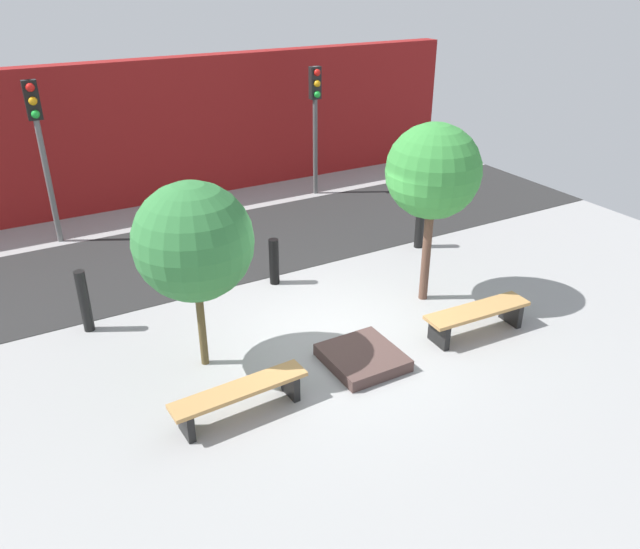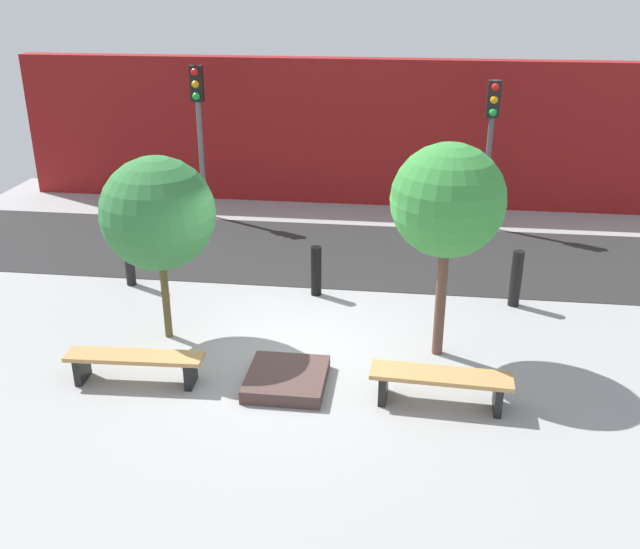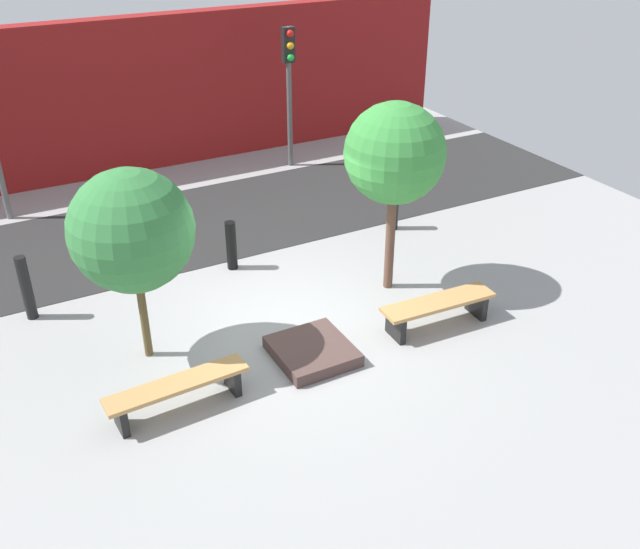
{
  "view_description": "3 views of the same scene",
  "coord_description": "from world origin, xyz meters",
  "px_view_note": "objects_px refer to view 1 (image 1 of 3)",
  "views": [
    {
      "loc": [
        -4.5,
        -7.42,
        5.51
      ],
      "look_at": [
        -0.37,
        -0.17,
        1.33
      ],
      "focal_mm": 35.0,
      "sensor_mm": 36.0,
      "label": 1
    },
    {
      "loc": [
        1.57,
        -9.26,
        5.3
      ],
      "look_at": [
        0.38,
        -0.18,
        1.42
      ],
      "focal_mm": 40.0,
      "sensor_mm": 36.0,
      "label": 2
    },
    {
      "loc": [
        -3.97,
        -8.4,
        6.21
      ],
      "look_at": [
        0.26,
        -0.59,
        1.2
      ],
      "focal_mm": 40.0,
      "sensor_mm": 36.0,
      "label": 3
    }
  ],
  "objects_px": {
    "bollard_left": "(274,262)",
    "bollard_far_left": "(84,301)",
    "tree_behind_left_bench": "(193,242)",
    "traffic_light_west": "(39,134)",
    "planter_bed": "(362,358)",
    "bench_right": "(477,315)",
    "traffic_light_mid_west": "(315,108)",
    "tree_behind_right_bench": "(433,172)",
    "bollard_center": "(420,225)",
    "bench_left": "(240,395)"
  },
  "relations": [
    {
      "from": "bollard_far_left",
      "to": "bollard_center",
      "type": "bearing_deg",
      "value": 0.0
    },
    {
      "from": "bollard_center",
      "to": "tree_behind_left_bench",
      "type": "bearing_deg",
      "value": -161.29
    },
    {
      "from": "bench_right",
      "to": "traffic_light_west",
      "type": "distance_m",
      "value": 9.37
    },
    {
      "from": "planter_bed",
      "to": "traffic_light_mid_west",
      "type": "distance_m",
      "value": 8.21
    },
    {
      "from": "tree_behind_right_bench",
      "to": "bollard_left",
      "type": "xyz_separation_m",
      "value": [
        -2.1,
        1.88,
        -1.93
      ]
    },
    {
      "from": "planter_bed",
      "to": "bollard_center",
      "type": "distance_m",
      "value": 4.63
    },
    {
      "from": "tree_behind_left_bench",
      "to": "traffic_light_west",
      "type": "relative_size",
      "value": 0.84
    },
    {
      "from": "tree_behind_right_bench",
      "to": "bollard_left",
      "type": "distance_m",
      "value": 3.42
    },
    {
      "from": "bollard_left",
      "to": "traffic_light_mid_west",
      "type": "height_order",
      "value": "traffic_light_mid_west"
    },
    {
      "from": "bollard_far_left",
      "to": "bollard_left",
      "type": "bearing_deg",
      "value": 0.0
    },
    {
      "from": "traffic_light_west",
      "to": "traffic_light_mid_west",
      "type": "distance_m",
      "value": 6.47
    },
    {
      "from": "bench_right",
      "to": "traffic_light_west",
      "type": "relative_size",
      "value": 0.55
    },
    {
      "from": "tree_behind_left_bench",
      "to": "tree_behind_right_bench",
      "type": "bearing_deg",
      "value": 0.0
    },
    {
      "from": "tree_behind_left_bench",
      "to": "bollard_left",
      "type": "distance_m",
      "value": 3.23
    },
    {
      "from": "planter_bed",
      "to": "tree_behind_right_bench",
      "type": "xyz_separation_m",
      "value": [
        2.1,
        1.19,
        2.29
      ]
    },
    {
      "from": "planter_bed",
      "to": "bench_left",
      "type": "bearing_deg",
      "value": -174.56
    },
    {
      "from": "bollard_far_left",
      "to": "bench_left",
      "type": "bearing_deg",
      "value": -67.64
    },
    {
      "from": "bollard_far_left",
      "to": "bollard_center",
      "type": "distance_m",
      "value": 6.89
    },
    {
      "from": "bench_left",
      "to": "traffic_light_mid_west",
      "type": "xyz_separation_m",
      "value": [
        5.33,
        7.43,
        1.93
      ]
    },
    {
      "from": "planter_bed",
      "to": "bench_right",
      "type": "bearing_deg",
      "value": -5.44
    },
    {
      "from": "planter_bed",
      "to": "bollard_far_left",
      "type": "distance_m",
      "value": 4.64
    },
    {
      "from": "bench_right",
      "to": "tree_behind_right_bench",
      "type": "relative_size",
      "value": 0.59
    },
    {
      "from": "tree_behind_left_bench",
      "to": "traffic_light_west",
      "type": "height_order",
      "value": "traffic_light_west"
    },
    {
      "from": "planter_bed",
      "to": "bollard_far_left",
      "type": "relative_size",
      "value": 1.05
    },
    {
      "from": "traffic_light_west",
      "to": "traffic_light_mid_west",
      "type": "bearing_deg",
      "value": -0.0
    },
    {
      "from": "bench_right",
      "to": "bollard_center",
      "type": "height_order",
      "value": "bollard_center"
    },
    {
      "from": "bench_right",
      "to": "traffic_light_mid_west",
      "type": "bearing_deg",
      "value": 84.14
    },
    {
      "from": "tree_behind_right_bench",
      "to": "planter_bed",
      "type": "bearing_deg",
      "value": -150.38
    },
    {
      "from": "tree_behind_left_bench",
      "to": "tree_behind_right_bench",
      "type": "distance_m",
      "value": 4.22
    },
    {
      "from": "planter_bed",
      "to": "traffic_light_west",
      "type": "xyz_separation_m",
      "value": [
        -3.23,
        7.23,
        2.29
      ]
    },
    {
      "from": "bench_left",
      "to": "traffic_light_mid_west",
      "type": "distance_m",
      "value": 9.35
    },
    {
      "from": "bollard_center",
      "to": "traffic_light_west",
      "type": "relative_size",
      "value": 0.29
    },
    {
      "from": "tree_behind_left_bench",
      "to": "traffic_light_mid_west",
      "type": "bearing_deg",
      "value": 48.53
    },
    {
      "from": "traffic_light_mid_west",
      "to": "bench_right",
      "type": "bearing_deg",
      "value": -98.67
    },
    {
      "from": "planter_bed",
      "to": "tree_behind_right_bench",
      "type": "distance_m",
      "value": 3.33
    },
    {
      "from": "tree_behind_right_bench",
      "to": "bollard_far_left",
      "type": "bearing_deg",
      "value": 161.29
    },
    {
      "from": "bollard_far_left",
      "to": "bench_right",
      "type": "bearing_deg",
      "value": -30.54
    },
    {
      "from": "bollard_far_left",
      "to": "bollard_center",
      "type": "height_order",
      "value": "bollard_far_left"
    },
    {
      "from": "bollard_left",
      "to": "bollard_center",
      "type": "xyz_separation_m",
      "value": [
        3.45,
        0.0,
        0.05
      ]
    },
    {
      "from": "tree_behind_left_bench",
      "to": "tree_behind_right_bench",
      "type": "relative_size",
      "value": 0.9
    },
    {
      "from": "bench_right",
      "to": "bollard_left",
      "type": "relative_size",
      "value": 2.07
    },
    {
      "from": "bollard_center",
      "to": "tree_behind_right_bench",
      "type": "bearing_deg",
      "value": -125.62
    },
    {
      "from": "bench_right",
      "to": "bollard_left",
      "type": "xyz_separation_m",
      "value": [
        -2.1,
        3.27,
        0.12
      ]
    },
    {
      "from": "bench_left",
      "to": "tree_behind_right_bench",
      "type": "xyz_separation_m",
      "value": [
        4.2,
        1.39,
        2.07
      ]
    },
    {
      "from": "tree_behind_left_bench",
      "to": "bollard_center",
      "type": "bearing_deg",
      "value": 18.71
    },
    {
      "from": "tree_behind_left_bench",
      "to": "tree_behind_right_bench",
      "type": "height_order",
      "value": "tree_behind_right_bench"
    },
    {
      "from": "tree_behind_right_bench",
      "to": "bollard_far_left",
      "type": "relative_size",
      "value": 2.94
    },
    {
      "from": "bench_right",
      "to": "tree_behind_right_bench",
      "type": "distance_m",
      "value": 2.48
    },
    {
      "from": "bollard_center",
      "to": "traffic_light_mid_west",
      "type": "bearing_deg",
      "value": 92.93
    },
    {
      "from": "bollard_left",
      "to": "bollard_far_left",
      "type": "bearing_deg",
      "value": 180.0
    }
  ]
}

